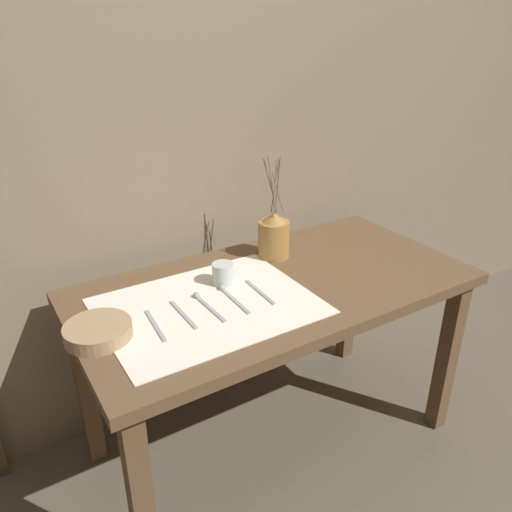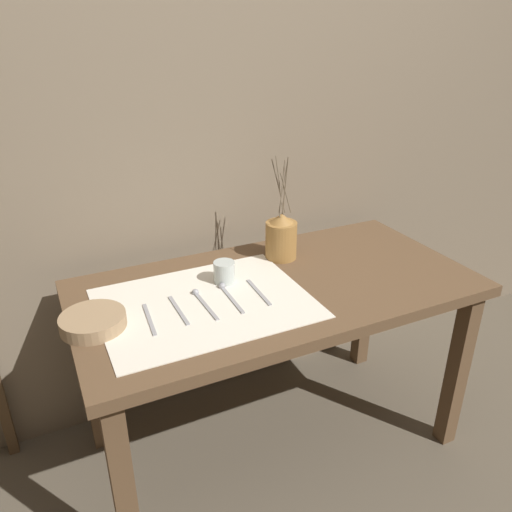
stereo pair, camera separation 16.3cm
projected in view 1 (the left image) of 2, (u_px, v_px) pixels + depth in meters
ground_plane at (273, 438)px, 2.02m from camera, size 12.00×12.00×0.00m
stone_wall_back at (209, 119)px, 1.87m from camera, size 7.00×0.06×2.40m
wooden_table at (275, 305)px, 1.76m from camera, size 1.37×0.70×0.72m
linen_cloth at (208, 306)px, 1.57m from camera, size 0.66×0.50×0.00m
pitcher_with_flowers at (274, 236)px, 1.87m from camera, size 0.12×0.12×0.39m
wooden_bowl at (98, 331)px, 1.41m from camera, size 0.19×0.19×0.04m
glass_tumbler_near at (223, 274)px, 1.69m from camera, size 0.07×0.07×0.07m
knife_center at (155, 325)px, 1.47m from camera, size 0.03×0.18×0.00m
fork_inner at (183, 314)px, 1.52m from camera, size 0.01×0.18×0.00m
spoon_inner at (202, 301)px, 1.59m from camera, size 0.02×0.20×0.02m
spoon_outer at (227, 293)px, 1.64m from camera, size 0.02×0.20×0.02m
fork_outer at (260, 292)px, 1.65m from camera, size 0.02×0.18×0.00m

